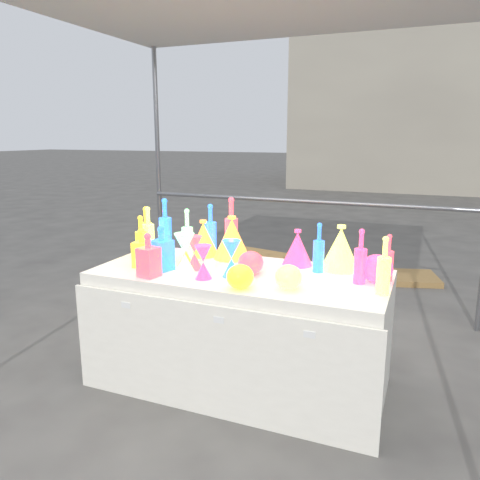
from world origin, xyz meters
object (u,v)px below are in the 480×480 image
at_px(bottle_0, 146,228).
at_px(decanter_0, 142,248).
at_px(lampshade_0, 203,238).
at_px(hourglass_0, 194,253).
at_px(cardboard_box_closed, 257,274).
at_px(globe_0, 240,278).
at_px(display_table, 239,329).

distance_m(bottle_0, decanter_0, 0.47).
bearing_deg(lampshade_0, hourglass_0, -49.53).
xyz_separation_m(cardboard_box_closed, globe_0, (0.62, -1.99, 0.60)).
distance_m(cardboard_box_closed, lampshade_0, 1.56).
distance_m(bottle_0, hourglass_0, 0.66).
bearing_deg(lampshade_0, cardboard_box_closed, 117.46).
xyz_separation_m(hourglass_0, lampshade_0, (-0.11, 0.34, 0.02)).
bearing_deg(lampshade_0, globe_0, -25.50).
relative_size(display_table, lampshade_0, 7.34).
bearing_deg(display_table, decanter_0, -168.08).
distance_m(hourglass_0, lampshade_0, 0.36).
relative_size(bottle_0, lampshade_0, 1.28).
relative_size(decanter_0, globe_0, 1.68).
xyz_separation_m(decanter_0, globe_0, (0.74, -0.17, -0.07)).
height_order(cardboard_box_closed, bottle_0, bottle_0).
xyz_separation_m(display_table, decanter_0, (-0.62, -0.13, 0.50)).
relative_size(hourglass_0, globe_0, 1.41).
bearing_deg(globe_0, hourglass_0, 149.25).
relative_size(display_table, globe_0, 12.17).
relative_size(cardboard_box_closed, hourglass_0, 2.68).
height_order(cardboard_box_closed, lampshade_0, lampshade_0).
height_order(hourglass_0, lampshade_0, lampshade_0).
bearing_deg(cardboard_box_closed, globe_0, -59.48).
relative_size(decanter_0, lampshade_0, 1.01).
height_order(display_table, globe_0, globe_0).
height_order(decanter_0, globe_0, decanter_0).
height_order(bottle_0, decanter_0, bottle_0).
xyz_separation_m(decanter_0, hourglass_0, (0.33, 0.08, -0.02)).
height_order(decanter_0, lampshade_0, decanter_0).
bearing_deg(lampshade_0, decanter_0, -95.09).
xyz_separation_m(bottle_0, lampshade_0, (0.46, 0.01, -0.03)).
bearing_deg(decanter_0, display_table, 9.67).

